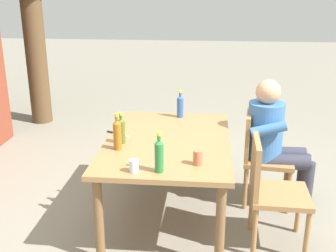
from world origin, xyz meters
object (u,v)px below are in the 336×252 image
object	(u,v)px
chair_near_right	(260,153)
backpack_by_near_side	(163,143)
bottle_amber	(117,134)
cup_glass	(134,166)
dining_table	(168,149)
bottle_blue	(180,106)
bottle_green	(159,155)
chair_near_left	(270,187)
bottle_olive	(121,130)
person_in_white_shirt	(273,136)
backpack_by_far_side	(215,148)
table_knife	(116,134)
cup_terracotta	(198,158)

from	to	relation	value
chair_near_right	backpack_by_near_side	distance (m)	1.34
bottle_amber	cup_glass	distance (m)	0.46
dining_table	backpack_by_near_side	world-z (taller)	dining_table
bottle_blue	bottle_green	xyz separation A→B (m)	(-1.27, 0.06, 0.01)
chair_near_left	cup_glass	distance (m)	1.08
bottle_olive	cup_glass	size ratio (longest dim) A/B	2.89
bottle_blue	backpack_by_near_side	world-z (taller)	bottle_blue
person_in_white_shirt	bottle_blue	world-z (taller)	person_in_white_shirt
bottle_amber	bottle_green	xyz separation A→B (m)	(-0.38, -0.38, -0.00)
bottle_blue	bottle_green	distance (m)	1.27
dining_table	bottle_blue	bearing A→B (deg)	-5.23
backpack_by_far_side	cup_glass	bearing A→B (deg)	161.96
dining_table	cup_glass	bearing A→B (deg)	165.12
table_knife	backpack_by_near_side	distance (m)	1.27
chair_near_right	bottle_olive	world-z (taller)	bottle_olive
bottle_amber	person_in_white_shirt	bearing A→B (deg)	-65.28
cup_terracotta	backpack_by_near_side	distance (m)	1.84
table_knife	backpack_by_far_side	world-z (taller)	table_knife
backpack_by_near_side	bottle_amber	bearing A→B (deg)	172.30
bottle_blue	bottle_olive	bearing A→B (deg)	150.13
dining_table	bottle_amber	distance (m)	0.50
backpack_by_near_side	bottle_green	bearing A→B (deg)	-174.52
cup_terracotta	backpack_by_far_side	bearing A→B (deg)	-5.40
chair_near_right	backpack_by_near_side	size ratio (longest dim) A/B	1.92
backpack_by_far_side	bottle_green	bearing A→B (deg)	166.90
person_in_white_shirt	table_knife	xyz separation A→B (m)	(-0.26, 1.39, 0.07)
bottle_green	chair_near_right	bearing A→B (deg)	-39.58
backpack_by_near_side	backpack_by_far_side	size ratio (longest dim) A/B	1.18
table_knife	bottle_green	bearing A→B (deg)	-147.29
dining_table	person_in_white_shirt	size ratio (longest dim) A/B	1.30
person_in_white_shirt	table_knife	distance (m)	1.41
table_knife	backpack_by_near_side	bearing A→B (deg)	-14.20
bottle_olive	cup_glass	world-z (taller)	bottle_olive
bottle_amber	backpack_by_far_side	bearing A→B (deg)	-29.14
chair_near_right	bottle_olive	bearing A→B (deg)	111.53
cup_glass	backpack_by_far_side	xyz separation A→B (m)	(1.83, -0.60, -0.58)
chair_near_left	bottle_green	bearing A→B (deg)	109.66
bottle_olive	cup_glass	distance (m)	0.58
chair_near_right	table_knife	bearing A→B (deg)	101.85
bottle_blue	person_in_white_shirt	bearing A→B (deg)	-108.26
dining_table	cup_terracotta	size ratio (longest dim) A/B	14.20
bottle_blue	backpack_by_near_side	xyz separation A→B (m)	(0.58, 0.23, -0.62)
backpack_by_far_side	dining_table	bearing A→B (deg)	160.25
dining_table	person_in_white_shirt	distance (m)	0.99
bottle_blue	bottle_amber	size ratio (longest dim) A/B	0.90
cup_glass	bottle_amber	bearing A→B (deg)	26.44
dining_table	backpack_by_far_side	bearing A→B (deg)	-19.75
chair_near_left	backpack_by_far_side	world-z (taller)	chair_near_left
chair_near_right	cup_terracotta	size ratio (longest dim) A/B	8.05
bottle_blue	table_knife	world-z (taller)	bottle_blue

